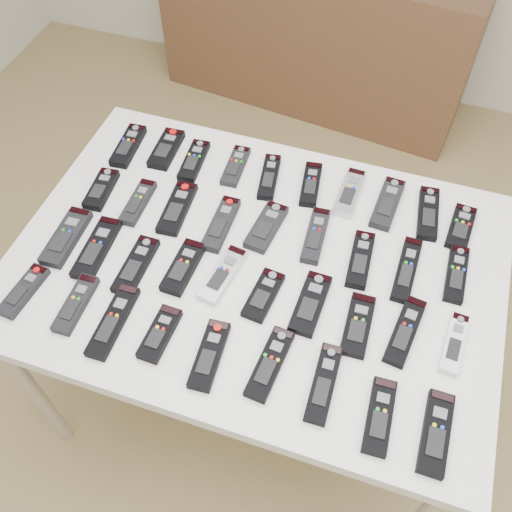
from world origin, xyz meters
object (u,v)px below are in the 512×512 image
(remote_7, at_px, (387,204))
(remote_33, at_px, (209,355))
(remote_12, at_px, (177,208))
(remote_0, at_px, (128,146))
(table, at_px, (256,274))
(remote_27, at_px, (405,331))
(remote_5, at_px, (311,184))
(remote_18, at_px, (456,274))
(remote_26, at_px, (358,325))
(remote_37, at_px, (436,433))
(remote_1, at_px, (166,149))
(remote_6, at_px, (349,193))
(remote_19, at_px, (66,237))
(remote_23, at_px, (223,274))
(remote_20, at_px, (97,248))
(remote_28, at_px, (454,343))
(remote_21, at_px, (136,265))
(remote_4, at_px, (269,177))
(remote_9, at_px, (461,228))
(remote_17, at_px, (407,270))
(remote_8, at_px, (428,213))
(remote_34, at_px, (270,364))
(remote_3, at_px, (236,166))
(remote_15, at_px, (315,236))
(remote_25, at_px, (310,304))
(remote_35, at_px, (324,383))
(remote_22, at_px, (183,267))
(remote_14, at_px, (266,227))
(remote_24, at_px, (263,295))
(remote_13, at_px, (221,224))
(remote_31, at_px, (113,321))
(remote_16, at_px, (360,260))

(remote_7, bearing_deg, remote_33, -112.96)
(remote_12, bearing_deg, remote_0, 138.57)
(table, bearing_deg, remote_27, -12.73)
(remote_5, bearing_deg, remote_33, -105.71)
(table, height_order, remote_18, remote_18)
(remote_26, distance_m, remote_37, 0.29)
(remote_1, xyz_separation_m, remote_6, (0.56, -0.00, 0.00))
(remote_19, xyz_separation_m, remote_23, (0.43, 0.02, -0.00))
(remote_20, distance_m, remote_28, 0.91)
(remote_0, height_order, remote_21, remote_0)
(remote_21, bearing_deg, remote_27, 1.90)
(table, relative_size, remote_28, 7.77)
(remote_6, bearing_deg, remote_23, -120.61)
(remote_12, bearing_deg, remote_37, -32.05)
(remote_4, relative_size, remote_9, 1.10)
(remote_17, bearing_deg, remote_27, -80.38)
(remote_8, bearing_deg, remote_34, -121.35)
(remote_21, bearing_deg, remote_3, 73.66)
(remote_4, distance_m, remote_18, 0.58)
(remote_7, distance_m, remote_18, 0.27)
(remote_4, distance_m, remote_6, 0.23)
(remote_8, height_order, remote_15, remote_15)
(remote_25, relative_size, remote_28, 1.08)
(remote_19, bearing_deg, remote_23, 0.25)
(remote_35, bearing_deg, remote_20, 163.23)
(remote_7, bearing_deg, table, -130.26)
(table, distance_m, remote_22, 0.20)
(remote_18, bearing_deg, remote_14, -179.61)
(remote_7, relative_size, remote_14, 1.11)
(remote_35, bearing_deg, remote_17, 70.01)
(remote_34, bearing_deg, remote_0, 143.68)
(remote_24, relative_size, remote_26, 0.88)
(remote_7, xyz_separation_m, remote_23, (-0.35, -0.37, -0.00))
(remote_9, height_order, remote_23, same)
(remote_0, xyz_separation_m, remote_13, (0.37, -0.20, 0.00))
(remote_26, bearing_deg, remote_28, 4.04)
(remote_5, xyz_separation_m, remote_21, (-0.35, -0.41, -0.00))
(remote_21, xyz_separation_m, remote_28, (0.79, 0.03, 0.00))
(remote_6, distance_m, remote_20, 0.70)
(remote_6, height_order, remote_15, same)
(remote_15, relative_size, remote_33, 1.03)
(remote_31, bearing_deg, remote_17, 29.04)
(remote_6, relative_size, remote_25, 1.00)
(remote_18, xyz_separation_m, remote_35, (-0.24, -0.39, 0.00))
(remote_12, xyz_separation_m, remote_22, (0.09, -0.18, 0.00))
(remote_17, distance_m, remote_37, 0.42)
(remote_9, height_order, remote_24, same)
(remote_13, height_order, remote_21, remote_13)
(remote_16, bearing_deg, remote_3, 148.88)
(remote_9, bearing_deg, table, -145.95)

